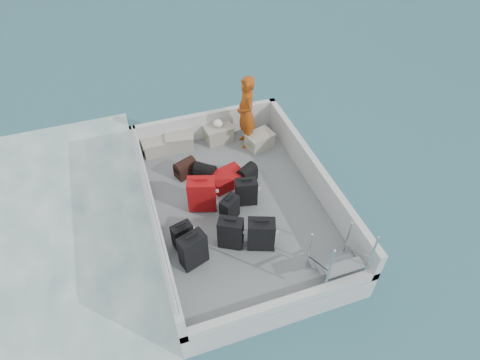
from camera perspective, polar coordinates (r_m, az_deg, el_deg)
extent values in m
plane|color=#194758|center=(8.90, -0.30, -6.18)|extent=(160.00, 160.00, 0.00)
plane|color=white|center=(9.23, -30.66, -12.85)|extent=(10.00, 10.00, 0.00)
cube|color=silver|center=(8.66, -0.31, -4.93)|extent=(3.60, 5.00, 0.60)
cube|color=slate|center=(8.43, -0.32, -3.56)|extent=(3.30, 4.70, 0.02)
cube|color=silver|center=(7.97, -12.23, -4.77)|extent=(0.14, 5.00, 0.70)
cube|color=silver|center=(8.71, 10.52, 0.83)|extent=(0.14, 5.00, 0.70)
cube|color=silver|center=(9.92, -4.87, 7.81)|extent=(3.60, 0.14, 0.70)
cube|color=silver|center=(7.05, 6.31, -17.01)|extent=(3.60, 0.14, 0.20)
cylinder|color=silver|center=(7.68, -12.68, -2.82)|extent=(0.04, 4.80, 0.04)
cube|color=black|center=(7.29, -6.69, -9.90)|extent=(0.54, 0.41, 0.74)
cube|color=black|center=(7.62, -8.16, -7.87)|extent=(0.42, 0.30, 0.57)
cube|color=black|center=(7.50, -1.34, -7.58)|extent=(0.53, 0.45, 0.69)
cube|color=black|center=(7.96, -1.49, -4.16)|extent=(0.45, 0.40, 0.57)
cube|color=maroon|center=(8.14, -5.45, -2.06)|extent=(0.63, 0.48, 0.76)
cube|color=black|center=(7.50, 3.02, -7.75)|extent=(0.57, 0.45, 0.69)
cube|color=black|center=(8.24, 0.89, -1.74)|extent=(0.49, 0.35, 0.63)
cube|color=maroon|center=(8.75, -1.90, 0.19)|extent=(0.85, 0.67, 0.29)
cube|color=#AFA798|center=(9.71, -11.92, 4.54)|extent=(0.57, 0.40, 0.34)
cube|color=#AFA798|center=(9.74, -8.59, 5.40)|extent=(0.69, 0.52, 0.38)
cube|color=#AFA798|center=(9.89, -3.08, 6.62)|extent=(0.68, 0.50, 0.39)
cube|color=#AFA798|center=(9.67, 2.80, 5.55)|extent=(0.69, 0.56, 0.36)
ellipsoid|color=yellow|center=(9.82, 1.38, 5.74)|extent=(0.28, 0.26, 0.22)
ellipsoid|color=white|center=(9.72, -3.14, 7.93)|extent=(0.24, 0.24, 0.18)
imported|color=#E05C15|center=(9.34, 0.85, 9.55)|extent=(0.47, 0.69, 1.81)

